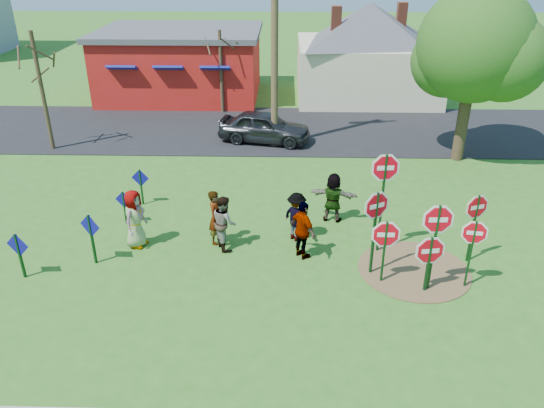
{
  "coord_description": "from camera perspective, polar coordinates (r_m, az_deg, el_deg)",
  "views": [
    {
      "loc": [
        0.73,
        -13.93,
        8.56
      ],
      "look_at": [
        0.35,
        1.03,
        1.07
      ],
      "focal_mm": 35.0,
      "sensor_mm": 36.0,
      "label": 1
    }
  ],
  "objects": [
    {
      "name": "ground",
      "position": [
        16.36,
        -1.32,
        -4.95
      ],
      "size": [
        120.0,
        120.0,
        0.0
      ],
      "primitive_type": "plane",
      "color": "#2C621C",
      "rests_on": "ground"
    },
    {
      "name": "person_b",
      "position": [
        16.43,
        -6.04,
        -1.42
      ],
      "size": [
        0.58,
        0.73,
        1.77
      ],
      "primitive_type": "imported",
      "rotation": [
        0.0,
        0.0,
        1.3
      ],
      "color": "#26786A",
      "rests_on": "ground"
    },
    {
      "name": "blue_diamond_d",
      "position": [
        19.32,
        -13.93,
        2.23
      ],
      "size": [
        0.65,
        0.13,
        1.36
      ],
      "rotation": [
        0.0,
        0.0,
        -0.17
      ],
      "color": "#0F3916",
      "rests_on": "ground"
    },
    {
      "name": "person_f",
      "position": [
        17.76,
        6.59,
        0.71
      ],
      "size": [
        1.67,
        0.86,
        1.72
      ],
      "primitive_type": "imported",
      "rotation": [
        0.0,
        0.0,
        2.91
      ],
      "color": "#255A30",
      "rests_on": "ground"
    },
    {
      "name": "stop_sign_e",
      "position": [
        14.55,
        16.59,
        -5.16
      ],
      "size": [
        1.09,
        0.19,
        1.82
      ],
      "rotation": [
        0.0,
        0.0,
        0.16
      ],
      "color": "#0F3916",
      "rests_on": "ground"
    },
    {
      "name": "blue_diamond_a",
      "position": [
        16.24,
        -25.58,
        -4.55
      ],
      "size": [
        0.7,
        0.23,
        1.41
      ],
      "rotation": [
        0.0,
        0.0,
        -0.29
      ],
      "color": "#0F3916",
      "rests_on": "ground"
    },
    {
      "name": "blue_diamond_b",
      "position": [
        16.09,
        -18.88,
        -2.98
      ],
      "size": [
        0.66,
        0.33,
        1.61
      ],
      "rotation": [
        0.0,
        0.0,
        -0.45
      ],
      "color": "#0F3916",
      "rests_on": "ground"
    },
    {
      "name": "blue_diamond_c",
      "position": [
        18.13,
        -15.63,
        0.0
      ],
      "size": [
        0.58,
        0.14,
        1.2
      ],
      "rotation": [
        0.0,
        0.0,
        -0.22
      ],
      "color": "#0F3916",
      "rests_on": "ground"
    },
    {
      "name": "person_a",
      "position": [
        16.67,
        -14.54,
        -1.55
      ],
      "size": [
        0.83,
        1.05,
        1.87
      ],
      "primitive_type": "imported",
      "rotation": [
        0.0,
        0.0,
        1.28
      ],
      "color": "#465190",
      "rests_on": "ground"
    },
    {
      "name": "dirt_patch",
      "position": [
        15.94,
        15.0,
        -6.84
      ],
      "size": [
        3.2,
        3.2,
        0.03
      ],
      "primitive_type": "cylinder",
      "color": "brown",
      "rests_on": "ground"
    },
    {
      "name": "red_building",
      "position": [
        33.18,
        -9.7,
        14.77
      ],
      "size": [
        9.4,
        7.69,
        3.9
      ],
      "color": "#A21A10",
      "rests_on": "ground"
    },
    {
      "name": "stop_sign_c",
      "position": [
        14.32,
        17.29,
        -2.53
      ],
      "size": [
        1.1,
        0.08,
        2.69
      ],
      "rotation": [
        0.0,
        0.0,
        0.04
      ],
      "color": "#0F3916",
      "rests_on": "ground"
    },
    {
      "name": "stop_sign_b",
      "position": [
        15.52,
        11.99,
        2.71
      ],
      "size": [
        1.11,
        0.15,
        3.32
      ],
      "rotation": [
        0.0,
        0.0,
        0.11
      ],
      "color": "#0F3916",
      "rests_on": "ground"
    },
    {
      "name": "bare_tree_west",
      "position": [
        25.32,
        -23.77,
        12.58
      ],
      "size": [
        1.8,
        1.8,
        5.21
      ],
      "color": "#382819",
      "rests_on": "ground"
    },
    {
      "name": "person_e",
      "position": [
        15.57,
        3.35,
        -2.85
      ],
      "size": [
        0.99,
        1.13,
        1.83
      ],
      "primitive_type": "imported",
      "rotation": [
        0.0,
        0.0,
        2.2
      ],
      "color": "#4F355E",
      "rests_on": "ground"
    },
    {
      "name": "stop_sign_d",
      "position": [
        16.1,
        21.09,
        -0.83
      ],
      "size": [
        0.94,
        0.37,
        2.29
      ],
      "rotation": [
        0.0,
        0.0,
        0.36
      ],
      "color": "#0F3916",
      "rests_on": "ground"
    },
    {
      "name": "stop_sign_g",
      "position": [
        14.61,
        11.1,
        -1.12
      ],
      "size": [
        0.95,
        0.53,
        2.7
      ],
      "rotation": [
        0.0,
        0.0,
        0.5
      ],
      "color": "#0F3916",
      "rests_on": "ground"
    },
    {
      "name": "leafy_tree",
      "position": [
        23.31,
        21.21,
        15.08
      ],
      "size": [
        5.02,
        4.58,
        7.13
      ],
      "color": "#382819",
      "rests_on": "ground"
    },
    {
      "name": "cream_house",
      "position": [
        32.77,
        10.24,
        16.29
      ],
      "size": [
        9.4,
        9.4,
        6.5
      ],
      "color": "beige",
      "rests_on": "ground"
    },
    {
      "name": "person_c",
      "position": [
        16.15,
        -5.14,
        -1.98
      ],
      "size": [
        0.94,
        1.03,
        1.72
      ],
      "primitive_type": "imported",
      "rotation": [
        0.0,
        0.0,
        2.0
      ],
      "color": "#96503B",
      "rests_on": "ground"
    },
    {
      "name": "person_d",
      "position": [
        16.55,
        2.64,
        -1.38
      ],
      "size": [
        1.13,
        1.18,
        1.61
      ],
      "primitive_type": "imported",
      "rotation": [
        0.0,
        0.0,
        2.28
      ],
      "color": "#36363B",
      "rests_on": "ground"
    },
    {
      "name": "utility_pole",
      "position": [
        23.34,
        0.29,
        18.42
      ],
      "size": [
        2.43,
        0.44,
        9.96
      ],
      "rotation": [
        0.0,
        0.0,
        0.13
      ],
      "color": "#4C3823",
      "rests_on": "ground"
    },
    {
      "name": "road",
      "position": [
        26.83,
        -0.17,
        8.03
      ],
      "size": [
        120.0,
        7.5,
        0.04
      ],
      "primitive_type": "cube",
      "color": "black",
      "rests_on": "ground"
    },
    {
      "name": "suv",
      "position": [
        24.86,
        -0.8,
        8.31
      ],
      "size": [
        4.49,
        2.55,
        1.44
      ],
      "primitive_type": "imported",
      "rotation": [
        0.0,
        0.0,
        1.36
      ],
      "color": "#2B2C30",
      "rests_on": "road"
    },
    {
      "name": "bare_tree_east",
      "position": [
        29.12,
        -5.55,
        15.14
      ],
      "size": [
        1.8,
        1.8,
        4.39
      ],
      "color": "#382819",
      "rests_on": "ground"
    },
    {
      "name": "stop_sign_a",
      "position": [
        14.55,
        12.1,
        -3.7
      ],
      "size": [
        1.06,
        0.07,
        2.03
      ],
      "rotation": [
        0.0,
        0.0,
        -0.01
      ],
      "color": "#0F3916",
      "rests_on": "ground"
    },
    {
      "name": "stop_sign_f",
      "position": [
        14.9,
        20.86,
        -3.44
      ],
      "size": [
        0.91,
        0.17,
        2.16
      ],
      "rotation": [
        0.0,
        0.0,
        -0.17
      ],
      "color": "#0F3916",
      "rests_on": "ground"
    }
  ]
}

